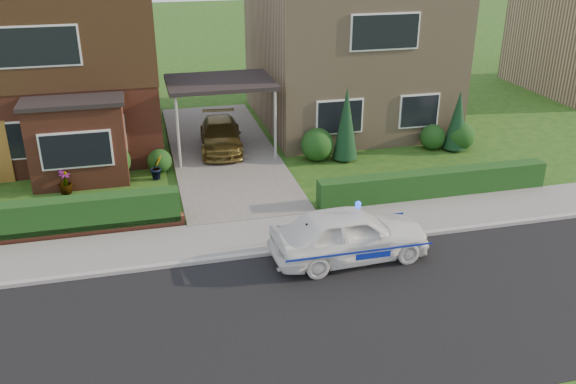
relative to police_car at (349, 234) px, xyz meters
name	(u,v)px	position (x,y,z in m)	size (l,w,h in m)	color
ground	(298,324)	(-1.97, -2.40, -0.69)	(120.00, 120.00, 0.00)	#1A4713
road	(298,324)	(-1.97, -2.40, -0.69)	(60.00, 6.00, 0.02)	black
kerb	(268,253)	(-1.97, 0.65, -0.63)	(60.00, 0.16, 0.12)	#9E9993
sidewalk	(260,235)	(-1.97, 1.70, -0.64)	(60.00, 2.00, 0.10)	slate
driveway	(223,151)	(-1.97, 8.60, -0.63)	(3.80, 12.00, 0.12)	#666059
house_left	(53,43)	(-7.76, 11.50, 3.12)	(7.50, 9.53, 7.25)	brown
house_right	(347,34)	(3.83, 11.59, 2.97)	(7.50, 8.06, 7.25)	#9A805E
carport_link	(220,84)	(-1.97, 8.55, 1.96)	(3.80, 3.00, 2.77)	black
dwarf_wall	(41,235)	(-7.77, 2.90, -0.51)	(7.70, 0.25, 0.36)	brown
hedge_left	(43,238)	(-7.77, 3.05, -0.69)	(7.50, 0.55, 0.90)	#113714
hedge_right	(432,198)	(3.83, 2.95, -0.69)	(7.50, 0.55, 0.80)	#113714
shrub_left_mid	(110,161)	(-5.97, 6.90, -0.03)	(1.32, 1.32, 1.32)	#113714
shrub_left_near	(159,161)	(-4.37, 7.20, -0.27)	(0.84, 0.84, 0.84)	#113714
shrub_right_near	(317,145)	(1.23, 7.00, -0.09)	(1.20, 1.20, 1.20)	#113714
shrub_right_mid	(433,137)	(5.83, 7.10, -0.21)	(0.96, 0.96, 0.96)	#113714
shrub_right_far	(460,136)	(6.83, 6.80, -0.15)	(1.08, 1.08, 1.08)	#113714
conifer_a	(346,126)	(2.23, 6.80, 0.61)	(0.90, 0.90, 2.60)	black
conifer_b	(457,122)	(6.63, 6.80, 0.41)	(0.90, 0.90, 2.20)	black
police_car	(349,234)	(0.00, 0.00, 0.00)	(3.73, 4.13, 1.55)	white
driveway_car	(221,135)	(-2.02, 8.75, -0.04)	(1.50, 3.69, 1.07)	brown
potted_plant_b	(157,168)	(-4.50, 6.60, -0.28)	(0.46, 0.37, 0.83)	gray
potted_plant_c	(65,182)	(-7.38, 6.06, -0.30)	(0.44, 0.44, 0.79)	gray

